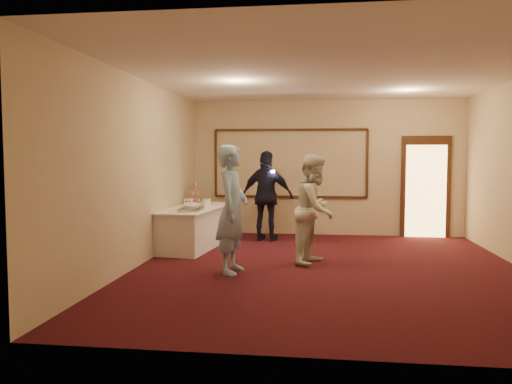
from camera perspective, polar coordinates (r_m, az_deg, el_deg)
floor at (r=7.93m, az=8.18°, el=-8.71°), size 7.00×7.00×0.00m
room_walls at (r=7.74m, az=8.33°, el=6.08°), size 6.04×7.04×3.02m
wall_molding at (r=11.22m, az=3.91°, el=3.29°), size 3.45×0.04×1.55m
doorway at (r=11.43m, az=18.82°, el=0.49°), size 1.05×0.07×2.20m
buffet_table at (r=9.78m, az=-6.99°, el=-3.97°), size 1.18×2.50×0.77m
pavlova_tray at (r=8.93m, az=-7.44°, el=-1.74°), size 0.37×0.52×0.18m
cupcake_stand at (r=10.68m, az=-7.10°, el=-0.34°), size 0.32×0.32×0.46m
plate_stack_a at (r=9.80m, az=-7.68°, el=-1.24°), size 0.19×0.19×0.16m
plate_stack_b at (r=9.94m, az=-5.65°, el=-1.20°), size 0.17×0.17×0.14m
tart at (r=9.36m, az=-6.69°, el=-1.79°), size 0.28×0.28×0.06m
man at (r=7.47m, az=-2.73°, el=-1.98°), size 0.52×0.74×1.92m
woman at (r=8.20m, az=6.76°, el=-1.96°), size 0.93×1.04×1.78m
guest at (r=10.35m, az=1.27°, el=-0.45°), size 1.17×0.68×1.87m
camera_flash at (r=10.12m, az=1.95°, el=2.35°), size 0.07×0.05×0.05m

